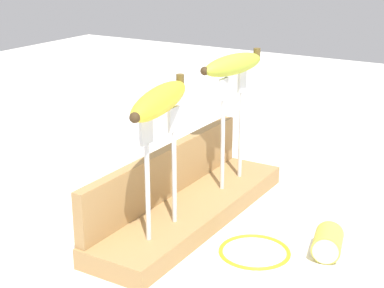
{
  "coord_description": "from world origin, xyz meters",
  "views": [
    {
      "loc": [
        -0.78,
        -0.47,
        0.44
      ],
      "look_at": [
        0.0,
        0.0,
        0.13
      ],
      "focal_mm": 56.76,
      "sensor_mm": 36.0,
      "label": 1
    }
  ],
  "objects_px": {
    "banana_raised_left": "(160,100)",
    "wire_coil": "(255,250)",
    "fork_stand_left": "(161,161)",
    "banana_chunk_near": "(327,243)",
    "banana_raised_right": "(233,64)",
    "fork_stand_right": "(232,120)"
  },
  "relations": [
    {
      "from": "banana_raised_left",
      "to": "wire_coil",
      "type": "height_order",
      "value": "banana_raised_left"
    },
    {
      "from": "banana_raised_left",
      "to": "wire_coil",
      "type": "bearing_deg",
      "value": -62.96
    },
    {
      "from": "fork_stand_right",
      "to": "banana_raised_left",
      "type": "xyz_separation_m",
      "value": [
        -0.22,
        -0.0,
        0.08
      ]
    },
    {
      "from": "fork_stand_right",
      "to": "banana_raised_right",
      "type": "distance_m",
      "value": 0.1
    },
    {
      "from": "banana_chunk_near",
      "to": "wire_coil",
      "type": "height_order",
      "value": "banana_chunk_near"
    },
    {
      "from": "banana_raised_left",
      "to": "wire_coil",
      "type": "distance_m",
      "value": 0.26
    },
    {
      "from": "banana_raised_right",
      "to": "fork_stand_right",
      "type": "bearing_deg",
      "value": -8.26
    },
    {
      "from": "fork_stand_right",
      "to": "banana_raised_right",
      "type": "bearing_deg",
      "value": 171.74
    },
    {
      "from": "banana_chunk_near",
      "to": "wire_coil",
      "type": "bearing_deg",
      "value": 115.5
    },
    {
      "from": "wire_coil",
      "to": "fork_stand_right",
      "type": "bearing_deg",
      "value": 38.09
    },
    {
      "from": "fork_stand_left",
      "to": "banana_raised_right",
      "type": "bearing_deg",
      "value": 0.0
    },
    {
      "from": "fork_stand_left",
      "to": "wire_coil",
      "type": "distance_m",
      "value": 0.19
    },
    {
      "from": "wire_coil",
      "to": "banana_raised_right",
      "type": "bearing_deg",
      "value": 38.1
    },
    {
      "from": "fork_stand_left",
      "to": "banana_chunk_near",
      "type": "bearing_deg",
      "value": -63.65
    },
    {
      "from": "banana_chunk_near",
      "to": "wire_coil",
      "type": "relative_size",
      "value": 0.63
    },
    {
      "from": "banana_raised_right",
      "to": "banana_chunk_near",
      "type": "bearing_deg",
      "value": -117.02
    },
    {
      "from": "fork_stand_left",
      "to": "banana_raised_right",
      "type": "height_order",
      "value": "banana_raised_right"
    },
    {
      "from": "fork_stand_left",
      "to": "fork_stand_right",
      "type": "bearing_deg",
      "value": -0.0
    },
    {
      "from": "banana_raised_right",
      "to": "banana_chunk_near",
      "type": "xyz_separation_m",
      "value": [
        -0.11,
        -0.22,
        -0.22
      ]
    },
    {
      "from": "fork_stand_right",
      "to": "banana_chunk_near",
      "type": "relative_size",
      "value": 2.88
    },
    {
      "from": "banana_raised_left",
      "to": "banana_raised_right",
      "type": "height_order",
      "value": "banana_raised_right"
    },
    {
      "from": "fork_stand_left",
      "to": "banana_chunk_near",
      "type": "height_order",
      "value": "fork_stand_left"
    }
  ]
}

